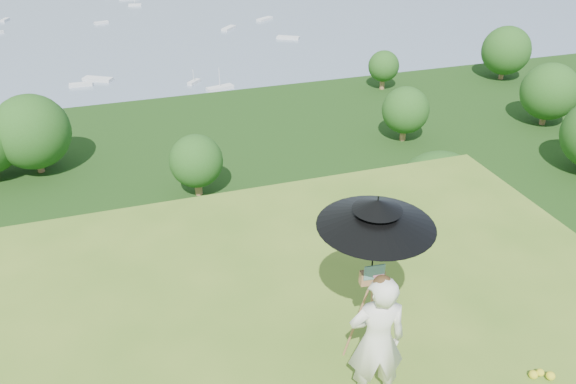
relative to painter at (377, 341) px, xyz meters
name	(u,v)px	position (x,y,z in m)	size (l,w,h in m)	color
forest_slope	(158,333)	(-2.01, 33.48, -29.91)	(140.00, 56.00, 22.00)	#10360E
shoreline_tier	(132,188)	(-2.01, 73.48, -36.91)	(170.00, 28.00, 8.00)	#726E5B
slope_trees	(136,192)	(-2.01, 33.48, -15.91)	(110.00, 50.00, 6.00)	#274F17
harbor_town	(126,149)	(-2.01, 73.48, -30.41)	(110.00, 22.00, 5.00)	silver
moored_boats	(58,39)	(-14.51, 159.48, -34.56)	(140.00, 140.00, 0.70)	silver
painter	(377,341)	(0.00, 0.00, 0.00)	(0.67, 0.44, 1.83)	white
field_easel	(369,313)	(0.18, 0.58, -0.13)	(0.59, 0.59, 1.56)	#A87046
sun_umbrella	(374,240)	(0.19, 0.61, 0.96)	(1.37, 1.37, 1.17)	black
painter_cap	(383,281)	(0.00, 0.00, 0.86)	(0.21, 0.25, 0.10)	#D47485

